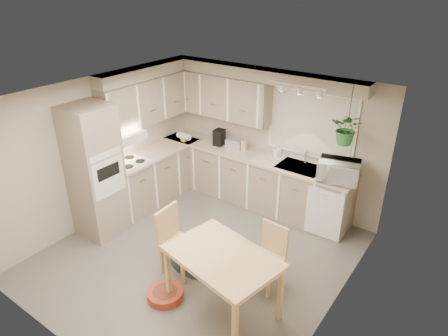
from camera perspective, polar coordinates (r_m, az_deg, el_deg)
The scene contains 35 objects.
floor at distance 6.08m, azimuth -3.72°, elevation -12.30°, with size 4.20×4.20×0.00m, color #5E5A53.
ceiling at distance 4.97m, azimuth -4.52°, elevation 9.97°, with size 4.20×4.20×0.00m, color white.
wall_back at distance 7.01m, azimuth 6.86°, elevation 4.35°, with size 4.00×0.04×2.40m, color #ADA18F.
wall_front at distance 4.30m, azimuth -22.53°, elevation -13.00°, with size 4.00×0.04×2.40m, color #ADA18F.
wall_left at distance 6.76m, azimuth -17.33°, elevation 2.47°, with size 0.04×4.20×2.40m, color #ADA18F.
wall_right at distance 4.59m, azimuth 15.90°, elevation -9.11°, with size 0.04×4.20×2.40m, color #ADA18F.
base_cab_left at distance 7.37m, azimuth -9.85°, elevation -1.14°, with size 0.60×1.85×0.90m, color gray.
base_cab_back at distance 7.18m, azimuth 3.98°, elevation -1.58°, with size 3.60×0.60×0.90m, color gray.
counter_left at distance 7.17m, azimuth -10.07°, elevation 2.19°, with size 0.64×1.89×0.04m, color #CDB295.
counter_back at distance 6.96m, azimuth 4.05°, elevation 1.81°, with size 3.64×0.64×0.04m, color #CDB295.
oven_stack at distance 6.38m, azimuth -17.95°, elevation -0.54°, with size 0.65×0.65×2.10m, color gray.
wall_oven_face at distance 6.15m, azimuth -16.12°, elevation -1.32°, with size 0.02×0.56×0.58m, color silver.
upper_cab_left at distance 7.03m, azimuth -10.72°, elevation 9.54°, with size 0.35×2.00×0.75m, color gray.
upper_cab_back at distance 7.18m, azimuth -0.66°, elevation 10.32°, with size 2.00×0.35×0.75m, color gray.
soffit_left at distance 6.94m, azimuth -11.19°, elevation 13.33°, with size 0.30×2.00×0.20m, color #ADA18F.
soffit_back at distance 6.66m, azimuth 5.18°, elevation 13.18°, with size 3.60×0.30×0.20m, color #ADA18F.
cooktop at distance 6.80m, azimuth -13.42°, elevation 0.74°, with size 0.52×0.58×0.02m, color silver.
range_hood at distance 6.64m, azimuth -13.94°, elevation 4.34°, with size 0.40×0.60×0.14m, color silver.
window_blinds at distance 6.57m, azimuth 12.27°, elevation 6.14°, with size 1.40×0.02×1.00m, color silver.
window_frame at distance 6.57m, azimuth 12.30°, elevation 6.16°, with size 1.50×0.02×1.10m, color white.
sink at distance 6.60m, azimuth 10.73°, elevation -0.20°, with size 0.70×0.48×0.10m, color #AFB3B7.
dishwasher_front at distance 6.39m, azimuth 14.03°, elevation -6.42°, with size 0.58×0.01×0.83m, color silver.
track_light_bar at distance 5.90m, azimuth 10.81°, elevation 11.47°, with size 0.80×0.04×0.04m, color silver.
wall_clock at distance 6.62m, azimuth 8.33°, elevation 11.88°, with size 0.30×0.30×0.03m, color gold.
dining_table at distance 5.01m, azimuth -0.22°, elevation -16.02°, with size 1.31×0.87×0.82m, color #D8BD6C.
chair_left at distance 5.54m, azimuth -6.36°, elevation -10.50°, with size 0.45×0.45×0.96m, color #D8BD6C.
chair_back at distance 5.34m, azimuth 6.00°, elevation -12.72°, with size 0.41×0.41×0.88m, color #D8BD6C.
braided_rug at distance 6.02m, azimuth -3.49°, elevation -12.73°, with size 1.11×0.83×0.01m, color black.
pet_bed at distance 5.44m, azimuth -8.39°, elevation -17.41°, with size 0.47×0.47×0.11m, color #AF3723.
microwave at distance 6.20m, azimuth 16.09°, elevation -0.11°, with size 0.60×0.33×0.41m, color silver.
soap_bottle at distance 6.89m, azimuth 7.58°, elevation 1.98°, with size 0.09×0.21×0.10m, color silver.
hanging_plant at distance 5.96m, azimuth 17.14°, elevation 4.90°, with size 0.43×0.47×0.37m, color #286429.
coffee_maker at distance 7.27m, azimuth -0.70°, elevation 4.40°, with size 0.17×0.20×0.30m, color black.
toaster at distance 7.14m, azimuth 1.45°, elevation 3.45°, with size 0.28×0.16×0.17m, color #AFB3B7.
knife_block at distance 7.06m, azimuth 2.90°, elevation 3.25°, with size 0.09×0.09×0.19m, color #D8BD6C.
Camera 1 is at (3.08, -3.65, 3.77)m, focal length 32.00 mm.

